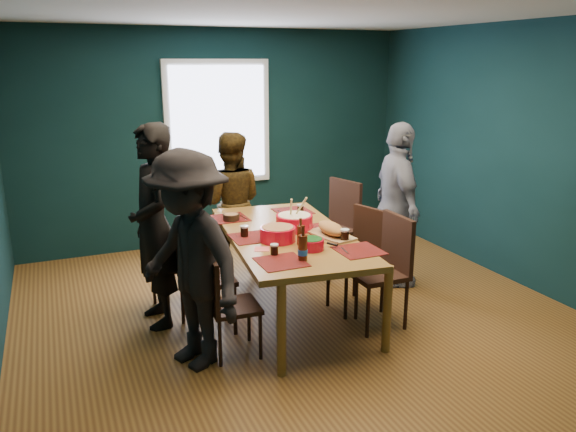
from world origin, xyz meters
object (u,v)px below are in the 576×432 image
at_px(person_far_left, 154,227).
at_px(person_back, 230,203).
at_px(chair_left_near, 224,299).
at_px(person_near_left, 189,261).
at_px(chair_left_mid, 196,270).
at_px(bowl_salad, 278,233).
at_px(bowl_dumpling, 294,221).
at_px(chair_right_mid, 363,250).
at_px(bowl_herbs, 311,244).
at_px(person_right, 397,206).
at_px(dining_table, 288,241).
at_px(chair_right_far, 337,220).
at_px(cutting_board, 331,230).
at_px(chair_right_near, 386,262).
at_px(chair_left_far, 167,257).

xyz_separation_m(person_far_left, person_back, (1.01, 1.02, -0.12)).
xyz_separation_m(chair_left_near, person_near_left, (-0.27, -0.01, 0.36)).
bearing_deg(chair_left_mid, bowl_salad, -12.34).
height_order(person_back, bowl_dumpling, person_back).
bearing_deg(bowl_salad, chair_right_mid, 5.53).
bearing_deg(person_near_left, bowl_herbs, 69.13).
xyz_separation_m(chair_left_mid, person_right, (2.20, 0.26, 0.29)).
xyz_separation_m(chair_right_mid, bowl_dumpling, (-0.64, 0.17, 0.31)).
height_order(dining_table, chair_left_mid, chair_left_mid).
bearing_deg(chair_right_far, chair_left_near, -158.21).
bearing_deg(cutting_board, bowl_dumpling, 111.85).
relative_size(person_back, person_right, 0.91).
bearing_deg(bowl_dumpling, person_near_left, -151.89).
bearing_deg(dining_table, chair_right_far, 47.01).
xyz_separation_m(chair_left_mid, bowl_salad, (0.69, -0.17, 0.29)).
distance_m(chair_left_mid, chair_right_mid, 1.61).
height_order(chair_right_mid, bowl_herbs, chair_right_mid).
bearing_deg(person_far_left, chair_right_mid, 74.76).
bearing_deg(chair_left_mid, person_back, 62.86).
bearing_deg(chair_right_far, person_back, 137.42).
bearing_deg(chair_right_near, person_back, 115.18).
bearing_deg(person_near_left, cutting_board, 79.56).
relative_size(chair_right_mid, person_far_left, 0.53).
distance_m(chair_right_near, person_far_left, 2.07).
distance_m(bowl_salad, bowl_herbs, 0.36).
xyz_separation_m(dining_table, person_far_left, (-1.14, 0.32, 0.18)).
xyz_separation_m(chair_left_far, person_right, (2.33, -0.31, 0.34)).
distance_m(chair_right_far, bowl_salad, 1.49).
bearing_deg(bowl_herbs, cutting_board, 39.02).
bearing_deg(chair_left_near, chair_right_near, 2.97).
height_order(bowl_salad, bowl_dumpling, bowl_dumpling).
bearing_deg(chair_left_far, bowl_dumpling, -35.47).
bearing_deg(chair_right_far, bowl_herbs, -141.75).
relative_size(chair_right_far, chair_right_mid, 1.09).
height_order(chair_left_far, person_near_left, person_near_left).
bearing_deg(chair_left_near, chair_right_mid, 18.46).
distance_m(person_near_left, bowl_dumpling, 1.28).
bearing_deg(person_right, chair_right_mid, 133.70).
relative_size(chair_right_near, bowl_salad, 3.22).
xyz_separation_m(chair_right_mid, person_far_left, (-1.88, 0.40, 0.35)).
xyz_separation_m(chair_left_far, bowl_herbs, (0.99, -1.06, 0.33)).
distance_m(person_near_left, bowl_salad, 0.92).
bearing_deg(chair_left_far, chair_right_near, -43.47).
xyz_separation_m(chair_left_mid, chair_right_near, (1.59, -0.50, 0.01)).
xyz_separation_m(chair_left_near, bowl_dumpling, (0.86, 0.59, 0.38)).
xyz_separation_m(chair_left_far, cutting_board, (1.31, -0.80, 0.34)).
distance_m(chair_right_near, bowl_herbs, 0.78).
bearing_deg(chair_right_near, chair_left_far, 148.21).
xyz_separation_m(chair_left_mid, chair_right_far, (1.79, 0.80, 0.03)).
relative_size(chair_left_near, chair_right_near, 0.84).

